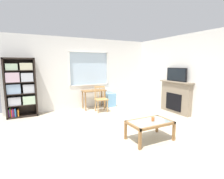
# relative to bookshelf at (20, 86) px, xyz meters

# --- Properties ---
(ground) EXTENTS (6.41, 6.07, 0.02)m
(ground) POSITION_rel_bookshelf_xyz_m (2.13, -2.29, -0.99)
(ground) COLOR beige
(wall_back_with_window) EXTENTS (5.41, 0.15, 2.63)m
(wall_back_with_window) POSITION_rel_bookshelf_xyz_m (2.10, 0.24, 0.31)
(wall_back_with_window) COLOR white
(wall_back_with_window) RESTS_ON ground
(wall_right) EXTENTS (0.12, 5.27, 2.63)m
(wall_right) POSITION_rel_bookshelf_xyz_m (4.89, -2.29, 0.34)
(wall_right) COLOR white
(wall_right) RESTS_ON ground
(bookshelf) EXTENTS (0.90, 0.38, 1.87)m
(bookshelf) POSITION_rel_bookshelf_xyz_m (0.00, 0.00, 0.00)
(bookshelf) COLOR black
(bookshelf) RESTS_ON ground
(desk_under_window) EXTENTS (0.88, 0.44, 0.70)m
(desk_under_window) POSITION_rel_bookshelf_xyz_m (2.43, -0.11, -0.40)
(desk_under_window) COLOR olive
(desk_under_window) RESTS_ON ground
(wooden_chair) EXTENTS (0.45, 0.43, 0.90)m
(wooden_chair) POSITION_rel_bookshelf_xyz_m (2.49, -0.62, -0.52)
(wooden_chair) COLOR tan
(wooden_chair) RESTS_ON ground
(plastic_drawer_unit) EXTENTS (0.35, 0.40, 0.53)m
(plastic_drawer_unit) POSITION_rel_bookshelf_xyz_m (3.13, -0.06, -0.72)
(plastic_drawer_unit) COLOR #72ADDB
(plastic_drawer_unit) RESTS_ON ground
(fireplace) EXTENTS (0.26, 1.29, 1.10)m
(fireplace) POSITION_rel_bookshelf_xyz_m (4.74, -1.93, -0.43)
(fireplace) COLOR gray
(fireplace) RESTS_ON ground
(tv) EXTENTS (0.06, 0.81, 0.45)m
(tv) POSITION_rel_bookshelf_xyz_m (4.72, -1.93, 0.35)
(tv) COLOR black
(tv) RESTS_ON fireplace
(coffee_table) EXTENTS (0.97, 0.59, 0.43)m
(coffee_table) POSITION_rel_bookshelf_xyz_m (2.54, -3.24, -0.61)
(coffee_table) COLOR #8C9E99
(coffee_table) RESTS_ON ground
(sippy_cup) EXTENTS (0.07, 0.07, 0.09)m
(sippy_cup) POSITION_rel_bookshelf_xyz_m (2.62, -3.25, -0.51)
(sippy_cup) COLOR orange
(sippy_cup) RESTS_ON coffee_table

